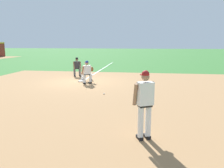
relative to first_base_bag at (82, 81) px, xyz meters
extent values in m
plane|color=#336B2D|center=(0.00, 0.00, -0.04)|extent=(160.00, 160.00, 0.00)
cube|color=#9E754C|center=(-4.11, -2.06, -0.04)|extent=(18.00, 18.00, 0.01)
cube|color=white|center=(7.17, 0.00, -0.04)|extent=(14.34, 0.10, 0.00)
cube|color=white|center=(0.00, 0.00, 0.00)|extent=(0.38, 0.38, 0.09)
sphere|color=white|center=(-3.33, -2.11, -0.01)|extent=(0.07, 0.07, 0.07)
cube|color=black|center=(-8.22, -4.00, 0.00)|extent=(0.28, 0.21, 0.09)
cylinder|color=white|center=(-8.26, -4.01, 0.46)|extent=(0.15, 0.15, 0.84)
cube|color=black|center=(-8.13, -4.19, 0.00)|extent=(0.28, 0.21, 0.09)
cylinder|color=white|center=(-8.16, -4.21, 0.46)|extent=(0.15, 0.15, 0.84)
cube|color=black|center=(-8.21, -4.11, 0.90)|extent=(0.33, 0.39, 0.06)
cube|color=white|center=(-8.21, -4.11, 1.22)|extent=(0.39, 0.47, 0.60)
sphere|color=#9E7051|center=(-8.19, -4.10, 1.65)|extent=(0.21, 0.21, 0.21)
sphere|color=maroon|center=(-8.19, -4.10, 1.72)|extent=(0.20, 0.20, 0.20)
cube|color=maroon|center=(-8.11, -4.06, 1.69)|extent=(0.17, 0.20, 0.02)
cylinder|color=#9E7051|center=(-8.26, -3.86, 1.19)|extent=(0.21, 0.17, 0.59)
cylinder|color=#9E7051|center=(-7.83, -4.20, 1.31)|extent=(0.51, 0.32, 0.41)
ellipsoid|color=brown|center=(-7.76, -4.17, 1.14)|extent=(0.36, 0.31, 0.34)
cube|color=black|center=(0.52, -0.52, 0.00)|extent=(0.28, 0.21, 0.09)
cylinder|color=white|center=(0.55, -0.50, 0.23)|extent=(0.15, 0.15, 0.40)
cube|color=black|center=(0.27, 0.03, 0.00)|extent=(0.28, 0.21, 0.09)
cylinder|color=white|center=(0.31, 0.05, 0.23)|extent=(0.15, 0.15, 0.40)
cube|color=black|center=(0.43, -0.23, 0.46)|extent=(0.32, 0.39, 0.06)
cube|color=white|center=(0.43, -0.23, 0.73)|extent=(0.38, 0.46, 0.52)
sphere|color=tan|center=(0.41, -0.24, 1.12)|extent=(0.21, 0.21, 0.21)
sphere|color=maroon|center=(0.41, -0.24, 1.20)|extent=(0.20, 0.20, 0.20)
cube|color=maroon|center=(0.33, -0.27, 1.17)|extent=(0.17, 0.20, 0.02)
cylinder|color=tan|center=(0.15, -0.63, 0.88)|extent=(0.57, 0.32, 0.24)
cylinder|color=tan|center=(0.24, -0.04, 0.67)|extent=(0.25, 0.18, 0.58)
ellipsoid|color=brown|center=(-0.04, -0.71, 0.80)|extent=(0.28, 0.27, 0.35)
cube|color=black|center=(-0.77, -0.39, 0.00)|extent=(0.27, 0.25, 0.09)
cylinder|color=white|center=(-0.80, -0.42, 0.28)|extent=(0.15, 0.15, 0.50)
cube|color=black|center=(-0.51, -0.69, 0.00)|extent=(0.27, 0.25, 0.09)
cylinder|color=white|center=(-0.54, -0.72, 0.28)|extent=(0.15, 0.15, 0.50)
cube|color=black|center=(-0.67, -0.57, 0.55)|extent=(0.37, 0.39, 0.06)
cube|color=white|center=(-0.67, -0.57, 0.85)|extent=(0.44, 0.46, 0.54)
sphere|color=#9E7051|center=(-0.65, -0.55, 1.25)|extent=(0.21, 0.21, 0.21)
sphere|color=navy|center=(-0.65, -0.55, 1.32)|extent=(0.20, 0.20, 0.20)
cube|color=navy|center=(-0.58, -0.50, 1.29)|extent=(0.19, 0.20, 0.02)
cylinder|color=#9E7051|center=(-0.72, -0.28, 0.81)|extent=(0.31, 0.28, 0.56)
cylinder|color=#9E7051|center=(-0.39, -0.66, 0.81)|extent=(0.31, 0.28, 0.56)
cube|color=black|center=(2.24, 0.79, 0.00)|extent=(0.28, 0.21, 0.09)
cylinder|color=#515154|center=(2.27, 0.81, 0.28)|extent=(0.15, 0.15, 0.50)
cube|color=black|center=(2.06, 1.15, 0.00)|extent=(0.28, 0.21, 0.09)
cylinder|color=#515154|center=(2.10, 1.17, 0.28)|extent=(0.15, 0.15, 0.50)
cube|color=black|center=(2.19, 0.99, 0.55)|extent=(0.33, 0.39, 0.06)
cube|color=#232326|center=(2.19, 0.99, 0.85)|extent=(0.39, 0.46, 0.54)
sphere|color=brown|center=(2.17, 0.98, 1.25)|extent=(0.21, 0.21, 0.21)
sphere|color=black|center=(2.17, 0.98, 1.32)|extent=(0.20, 0.20, 0.20)
cube|color=black|center=(2.09, 0.94, 1.29)|extent=(0.17, 0.20, 0.02)
cylinder|color=brown|center=(2.16, 0.70, 0.81)|extent=(0.33, 0.22, 0.56)
cylinder|color=brown|center=(1.94, 1.15, 0.81)|extent=(0.33, 0.22, 0.56)
camera|label=1|loc=(-13.75, -4.07, 2.51)|focal=35.00mm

